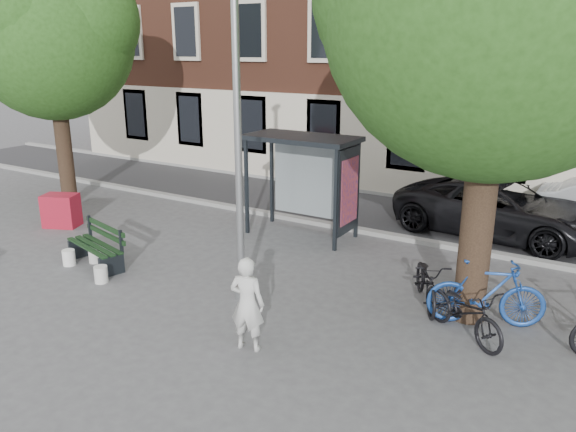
% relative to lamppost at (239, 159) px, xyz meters
% --- Properties ---
extents(ground, '(90.00, 90.00, 0.00)m').
position_rel_lamppost_xyz_m(ground, '(0.00, 0.00, -2.78)').
color(ground, '#4C4C4F').
rests_on(ground, ground).
extents(road, '(40.00, 4.00, 0.01)m').
position_rel_lamppost_xyz_m(road, '(0.00, 7.00, -2.78)').
color(road, '#28282B').
rests_on(road, ground).
extents(curb_near, '(40.00, 0.25, 0.12)m').
position_rel_lamppost_xyz_m(curb_near, '(0.00, 5.00, -2.72)').
color(curb_near, gray).
rests_on(curb_near, ground).
extents(curb_far, '(40.00, 0.25, 0.12)m').
position_rel_lamppost_xyz_m(curb_far, '(0.00, 9.00, -2.72)').
color(curb_far, gray).
rests_on(curb_far, ground).
extents(lamppost, '(0.28, 0.35, 6.11)m').
position_rel_lamppost_xyz_m(lamppost, '(0.00, 0.00, 0.00)').
color(lamppost, '#9EA0A3').
rests_on(lamppost, ground).
extents(tree_left, '(5.18, 4.86, 7.40)m').
position_rel_lamppost_xyz_m(tree_left, '(-8.99, 2.88, 2.43)').
color(tree_left, black).
rests_on(tree_left, ground).
extents(bus_shelter, '(2.85, 1.45, 2.62)m').
position_rel_lamppost_xyz_m(bus_shelter, '(-0.61, 4.11, -0.87)').
color(bus_shelter, '#1E2328').
rests_on(bus_shelter, ground).
extents(painter, '(0.65, 0.50, 1.60)m').
position_rel_lamppost_xyz_m(painter, '(1.20, -1.48, -1.99)').
color(painter, silver).
rests_on(painter, ground).
extents(bench, '(1.87, 1.01, 0.92)m').
position_rel_lamppost_xyz_m(bench, '(-3.83, -0.26, -2.36)').
color(bench, '#1E2328').
rests_on(bench, ground).
extents(bike_a, '(1.88, 1.55, 0.97)m').
position_rel_lamppost_xyz_m(bike_a, '(4.09, 0.76, -2.30)').
color(bike_a, black).
rests_on(bike_a, ground).
extents(bike_b, '(2.10, 1.29, 1.22)m').
position_rel_lamppost_xyz_m(bike_b, '(4.30, 1.40, -2.17)').
color(bike_b, '#1B4296').
rests_on(bike_b, ground).
extents(bike_c, '(1.44, 1.92, 0.96)m').
position_rel_lamppost_xyz_m(bike_c, '(3.15, 1.65, -2.30)').
color(bike_c, black).
rests_on(bike_c, ground).
extents(car_dark, '(5.49, 2.99, 1.46)m').
position_rel_lamppost_xyz_m(car_dark, '(3.40, 6.66, -2.05)').
color(car_dark, black).
rests_on(car_dark, ground).
extents(red_stand, '(1.06, 0.91, 0.90)m').
position_rel_lamppost_xyz_m(red_stand, '(-6.99, 1.19, -2.33)').
color(red_stand, '#A9162B').
rests_on(red_stand, ground).
extents(bucket_a, '(0.32, 0.32, 0.36)m').
position_rel_lamppost_xyz_m(bucket_a, '(-4.40, -0.61, -2.60)').
color(bucket_a, white).
rests_on(bucket_a, ground).
extents(bucket_b, '(0.31, 0.31, 0.36)m').
position_rel_lamppost_xyz_m(bucket_b, '(-4.04, -0.18, -2.60)').
color(bucket_b, silver).
rests_on(bucket_b, ground).
extents(bucket_c, '(0.35, 0.35, 0.36)m').
position_rel_lamppost_xyz_m(bucket_c, '(-3.00, -0.90, -2.60)').
color(bucket_c, silver).
rests_on(bucket_c, ground).
extents(notice_sign, '(0.33, 0.09, 1.93)m').
position_rel_lamppost_xyz_m(notice_sign, '(3.79, 2.22, -1.38)').
color(notice_sign, '#9EA0A3').
rests_on(notice_sign, ground).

